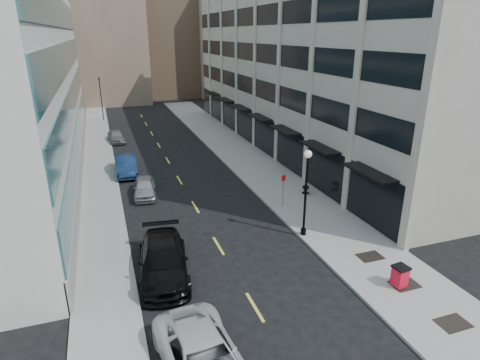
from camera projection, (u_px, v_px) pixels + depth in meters
ground at (272, 336)px, 16.72m from camera, size 160.00×160.00×0.00m
sidewalk_right at (260, 170)px, 36.73m from camera, size 5.00×80.00×0.15m
sidewalk_left at (100, 188)px, 32.43m from camera, size 3.00×80.00×0.15m
building_right at (319, 62)px, 42.76m from camera, size 15.30×46.50×18.25m
skyline_tan_near at (101, 20)px, 70.95m from camera, size 14.00×18.00×28.00m
skyline_brown at (164, 5)px, 77.15m from camera, size 12.00×16.00×34.00m
skyline_tan_far at (47, 38)px, 77.77m from camera, size 12.00×14.00×22.00m
skyline_stone at (223, 43)px, 77.33m from camera, size 10.00×14.00×20.00m
grate_near at (453, 323)px, 17.23m from camera, size 1.40×1.00×0.01m
grate_mid at (405, 284)px, 19.89m from camera, size 1.40×1.00×0.01m
grate_far at (370, 257)px, 22.37m from camera, size 1.40×1.00×0.01m
road_centerline at (187, 192)px, 31.79m from camera, size 0.15×68.20×0.01m
traffic_signal at (99, 80)px, 55.61m from camera, size 0.66×0.66×6.98m
car_white_van at (204, 360)px, 14.42m from camera, size 3.20×6.07×1.63m
car_black_pickup at (163, 260)px, 20.65m from camera, size 3.17×6.30×1.76m
car_silver_sedan at (144, 188)px, 30.87m from camera, size 2.06×4.21×1.38m
car_blue_sedan at (126, 165)px, 35.69m from camera, size 1.82×5.10×1.67m
car_grey_sedan at (116, 136)px, 46.15m from camera, size 2.02×4.21×1.39m
trash_bin at (400, 275)px, 19.57m from camera, size 0.77×0.82×1.12m
lamppost at (306, 185)px, 23.73m from camera, size 0.46×0.46×5.55m
sign_post at (283, 185)px, 28.31m from camera, size 0.30×0.07×2.54m
urn_planter at (306, 188)px, 30.98m from camera, size 0.52×0.52×0.71m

